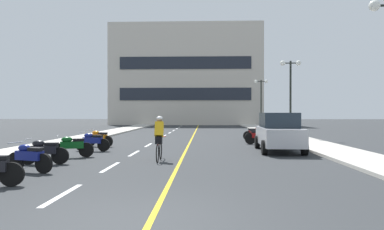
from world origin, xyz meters
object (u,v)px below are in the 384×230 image
motorcycle_1 (29,157)px  motorcycle_8 (256,133)px  street_lamp_far (261,93)px  parked_car_near (279,132)px  motorcycle_6 (260,136)px  motorcycle_3 (72,146)px  cyclist_rider (159,137)px  motorcycle_2 (44,151)px  motorcycle_7 (258,134)px  motorcycle_5 (99,138)px  street_lamp_mid (291,81)px  motorcycle_4 (92,141)px

motorcycle_1 → motorcycle_8: (8.73, 13.00, 0.00)m
street_lamp_far → parked_car_near: street_lamp_far is taller
motorcycle_6 → motorcycle_8: bearing=86.5°
motorcycle_3 → street_lamp_far: bearing=64.6°
motorcycle_3 → cyclist_rider: bearing=-11.4°
parked_car_near → motorcycle_2: bearing=-153.9°
motorcycle_7 → cyclist_rider: cyclist_rider is taller
motorcycle_1 → motorcycle_2: 1.67m
motorcycle_5 → motorcycle_7: same height
motorcycle_7 → cyclist_rider: size_ratio=0.94×
street_lamp_mid → cyclist_rider: 14.41m
motorcycle_6 → parked_car_near: bearing=-85.1°
street_lamp_mid → motorcycle_6: size_ratio=3.15×
street_lamp_far → motorcycle_1: street_lamp_far is taller
motorcycle_3 → cyclist_rider: 3.75m
motorcycle_7 → motorcycle_6: bearing=-93.6°
motorcycle_7 → motorcycle_8: same height
cyclist_rider → parked_car_near: bearing=32.7°
motorcycle_1 → motorcycle_5: bearing=92.2°
street_lamp_mid → motorcycle_2: 17.74m
street_lamp_mid → parked_car_near: 9.30m
motorcycle_1 → motorcycle_7: same height
motorcycle_7 → street_lamp_mid: bearing=49.2°
motorcycle_7 → motorcycle_3: bearing=-137.9°
motorcycle_2 → motorcycle_5: 6.46m
motorcycle_6 → motorcycle_7: size_ratio=1.02×
motorcycle_4 → motorcycle_5: bearing=99.4°
motorcycle_7 → motorcycle_1: bearing=-127.3°
motorcycle_2 → cyclist_rider: bearing=16.1°
motorcycle_3 → motorcycle_4: same height
motorcycle_1 → cyclist_rider: bearing=37.4°
cyclist_rider → motorcycle_6: bearing=54.9°
motorcycle_5 → motorcycle_6: bearing=10.5°
street_lamp_far → motorcycle_3: 26.82m
parked_car_near → motorcycle_7: size_ratio=2.56×
motorcycle_2 → motorcycle_7: size_ratio=1.02×
street_lamp_far → motorcycle_8: street_lamp_far is taller
parked_car_near → motorcycle_4: size_ratio=2.50×
street_lamp_mid → parked_car_near: (-2.54, -8.39, -3.10)m
motorcycle_3 → motorcycle_5: 4.59m
motorcycle_3 → motorcycle_8: size_ratio=0.99×
motorcycle_2 → motorcycle_4: (0.36, 4.26, 0.00)m
motorcycle_6 → motorcycle_7: bearing=86.4°
street_lamp_far → motorcycle_6: (-2.85, -17.82, -3.45)m
motorcycle_1 → motorcycle_6: (8.53, 9.73, 0.00)m
street_lamp_far → motorcycle_7: 16.81m
motorcycle_1 → street_lamp_mid: bearing=51.9°
street_lamp_far → motorcycle_3: bearing=-115.4°
street_lamp_mid → parked_car_near: size_ratio=1.26×
parked_car_near → motorcycle_6: (-0.31, 3.60, -0.44)m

